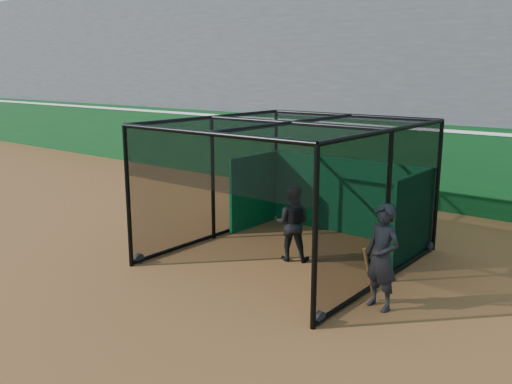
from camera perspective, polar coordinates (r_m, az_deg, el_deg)
The scene contains 6 objects.
ground at distance 11.06m, azimuth -7.72°, elevation -8.67°, with size 120.00×120.00×0.00m, color brown.
outfield_wall at distance 17.48m, azimuth 12.80°, elevation 3.36°, with size 50.00×0.50×2.50m.
grandstand at distance 20.73m, azimuth 18.00°, elevation 13.32°, with size 50.00×7.85×8.95m.
batting_cage at distance 11.59m, azimuth 3.61°, elevation 0.00°, with size 4.60×5.11×2.94m.
batter at distance 11.62m, azimuth 3.80°, elevation -3.28°, with size 0.79×0.62×1.63m, color black.
on_deck_player at distance 9.45m, azimuth 13.13°, elevation -6.73°, with size 0.76×0.59×1.83m.
Camera 1 is at (7.56, -7.03, 3.98)m, focal length 38.00 mm.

